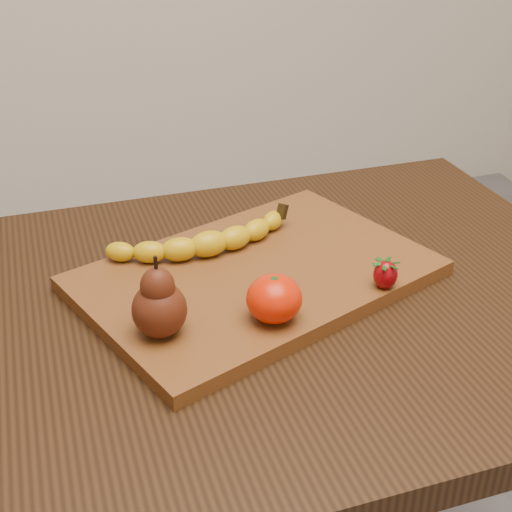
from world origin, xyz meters
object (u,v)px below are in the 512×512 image
object	(u,v)px
table	(248,359)
cutting_board	(256,275)
mandarin	(274,299)
pear	(158,296)

from	to	relation	value
table	cutting_board	world-z (taller)	cutting_board
table	mandarin	size ratio (longest dim) A/B	15.03
pear	mandarin	world-z (taller)	pear
cutting_board	mandarin	bearing A→B (deg)	-117.64
mandarin	cutting_board	bearing A→B (deg)	82.14
pear	table	bearing A→B (deg)	27.52
cutting_board	mandarin	distance (m)	0.12
cutting_board	mandarin	xyz separation A→B (m)	(-0.02, -0.12, 0.04)
pear	mandarin	xyz separation A→B (m)	(0.13, -0.01, -0.02)
table	pear	world-z (taller)	pear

